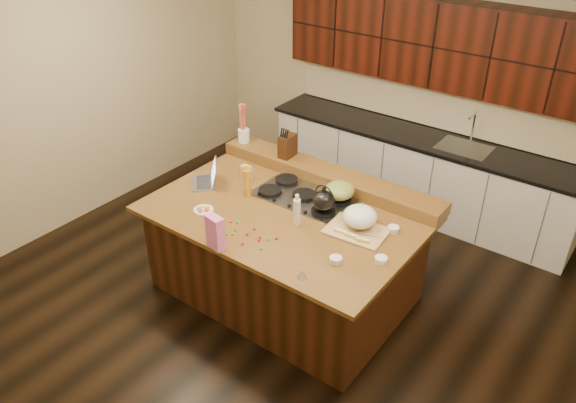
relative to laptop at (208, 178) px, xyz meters
The scene contains 34 objects.
room 0.97m from the laptop, ahead, with size 5.52×5.02×2.72m.
island 1.04m from the laptop, ahead, with size 2.40×1.60×0.92m.
back_ledge 1.16m from the laptop, 39.21° to the left, with size 2.40×0.30×0.12m, color black.
cooktop 0.96m from the laptop, 20.34° to the left, with size 0.92×0.52×0.05m.
back_counter 2.56m from the laptop, 62.04° to the left, with size 3.70×0.66×2.40m.
kettle 1.22m from the laptop, ahead, with size 0.21×0.21×0.19m, color black.
green_bowl 1.29m from the laptop, 21.12° to the left, with size 0.27×0.27×0.15m, color olive.
laptop is the anchor object (origin of this frame).
oil_bottle 0.47m from the laptop, ahead, with size 0.07×0.07×0.27m, color #BD8421.
vinegar_bottle 1.11m from the laptop, ahead, with size 0.06×0.06×0.25m, color silver.
wooden_tray 1.58m from the laptop, ahead, with size 0.53×0.42×0.20m.
ramekin_a 1.69m from the laptop, 10.80° to the right, with size 0.10×0.10×0.04m, color white.
ramekin_b 1.95m from the laptop, ahead, with size 0.10×0.10×0.04m, color white.
ramekin_c 1.85m from the laptop, 10.32° to the left, with size 0.10×0.10×0.04m, color white.
strainer_bowl 1.52m from the laptop, 10.59° to the left, with size 0.24×0.24×0.09m, color #996B3F.
kitchen_timer 1.69m from the laptop, 21.99° to the right, with size 0.08×0.08×0.07m, color silver.
pink_bag 1.07m from the laptop, 43.03° to the right, with size 0.15×0.08×0.29m, color pink.
candy_plate 0.50m from the laptop, 51.89° to the right, with size 0.18×0.18×0.01m, color white.
package_box 0.37m from the laptop, 50.92° to the left, with size 0.10×0.07×0.14m, color gold.
utensil_crock 0.76m from the laptop, 103.18° to the left, with size 0.12×0.12×0.14m, color white.
knife_block 0.86m from the laptop, 61.00° to the left, with size 0.12×0.19×0.23m, color black.
gumdrop_0 0.94m from the laptop, 22.01° to the right, with size 0.02×0.02×0.02m, color red.
gumdrop_1 1.22m from the laptop, 26.25° to the right, with size 0.02×0.02×0.02m, color #198C26.
gumdrop_2 0.98m from the laptop, 27.47° to the right, with size 0.02×0.02×0.02m, color red.
gumdrop_3 0.78m from the laptop, 28.24° to the right, with size 0.02×0.02×0.02m, color #198C26.
gumdrop_4 0.75m from the laptop, 31.62° to the right, with size 0.02×0.02×0.02m, color red.
gumdrop_5 0.94m from the laptop, 34.15° to the right, with size 0.02×0.02×0.02m, color #198C26.
gumdrop_6 1.07m from the laptop, 23.09° to the right, with size 0.02×0.02×0.02m, color red.
gumdrop_7 0.92m from the laptop, 37.27° to the right, with size 0.02×0.02×0.02m, color #198C26.
gumdrop_8 1.10m from the laptop, 24.48° to the right, with size 0.02×0.02×0.02m, color red.
gumdrop_9 1.13m from the laptop, 21.13° to the right, with size 0.02×0.02×0.02m, color #198C26.
gumdrop_10 1.09m from the laptop, 31.89° to the right, with size 0.02×0.02×0.02m, color red.
gumdrop_11 0.88m from the laptop, 31.75° to the right, with size 0.02×0.02×0.02m, color #198C26.
gumdrop_12 1.16m from the laptop, 17.65° to the right, with size 0.02×0.02×0.02m, color red.
Camera 1 is at (2.55, -3.37, 3.60)m, focal length 35.00 mm.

